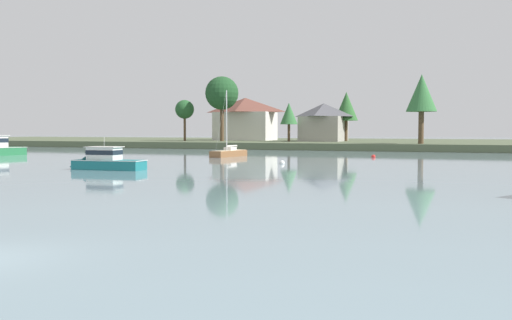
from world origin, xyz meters
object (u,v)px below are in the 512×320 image
(mooring_buoy_white, at_px, (282,163))
(mooring_buoy_red, at_px, (373,157))
(sailboat_wood, at_px, (229,155))
(cruiser_teal, at_px, (102,164))

(mooring_buoy_white, bearing_deg, mooring_buoy_red, 67.87)
(sailboat_wood, xyz_separation_m, mooring_buoy_white, (10.55, -11.67, -0.11))
(cruiser_teal, bearing_deg, mooring_buoy_white, 46.72)
(sailboat_wood, relative_size, mooring_buoy_red, 15.57)
(mooring_buoy_red, relative_size, mooring_buoy_white, 0.96)
(sailboat_wood, distance_m, cruiser_teal, 24.18)
(sailboat_wood, xyz_separation_m, mooring_buoy_red, (16.92, 4.01, -0.11))
(sailboat_wood, height_order, mooring_buoy_red, sailboat_wood)
(cruiser_teal, relative_size, mooring_buoy_red, 12.61)
(sailboat_wood, height_order, mooring_buoy_white, sailboat_wood)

